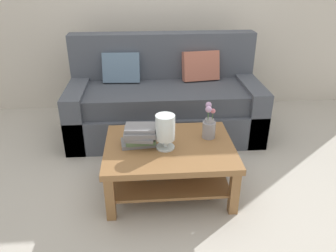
{
  "coord_description": "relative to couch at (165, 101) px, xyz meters",
  "views": [
    {
      "loc": [
        -0.2,
        -2.63,
        1.78
      ],
      "look_at": [
        -0.02,
        -0.12,
        0.52
      ],
      "focal_mm": 35.86,
      "sensor_mm": 36.0,
      "label": 1
    }
  ],
  "objects": [
    {
      "name": "ground_plane",
      "position": [
        -0.02,
        -0.81,
        -0.36
      ],
      "size": [
        10.0,
        10.0,
        0.0
      ],
      "primitive_type": "plane",
      "color": "#B7B2A8"
    },
    {
      "name": "couch",
      "position": [
        0.0,
        0.0,
        0.0
      ],
      "size": [
        2.05,
        0.9,
        1.06
      ],
      "color": "#474C56",
      "rests_on": "ground"
    },
    {
      "name": "coffee_table",
      "position": [
        -0.04,
        -1.08,
        -0.06
      ],
      "size": [
        1.05,
        0.8,
        0.42
      ],
      "color": "olive",
      "rests_on": "ground"
    },
    {
      "name": "book_stack_main",
      "position": [
        -0.27,
        -1.05,
        0.14
      ],
      "size": [
        0.29,
        0.25,
        0.16
      ],
      "color": "slate",
      "rests_on": "coffee_table"
    },
    {
      "name": "glass_hurricane_vase",
      "position": [
        -0.07,
        -1.12,
        0.23
      ],
      "size": [
        0.15,
        0.15,
        0.29
      ],
      "color": "silver",
      "rests_on": "coffee_table"
    },
    {
      "name": "flower_pitcher",
      "position": [
        0.31,
        -0.97,
        0.17
      ],
      "size": [
        0.11,
        0.11,
        0.31
      ],
      "color": "gray",
      "rests_on": "coffee_table"
    }
  ]
}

